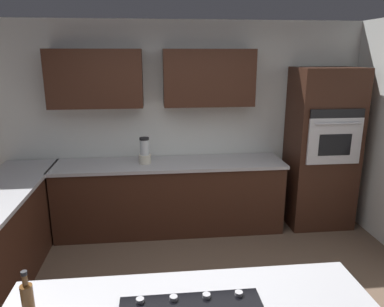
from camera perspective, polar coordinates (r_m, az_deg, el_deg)
name	(u,v)px	position (r m, az deg, el deg)	size (l,w,h in m)	color
wall_back	(170,114)	(4.70, -3.44, 6.21)	(6.00, 0.44, 2.60)	silver
lower_cabinets_back	(170,198)	(4.66, -3.45, -6.94)	(2.80, 0.60, 0.86)	#381E14
countertop_back	(170,164)	(4.51, -3.54, -1.64)	(2.84, 0.64, 0.04)	#B2B2B7
wall_oven	(322,149)	(4.94, 19.65, 0.72)	(0.80, 0.66, 2.04)	#381E14
blender	(145,152)	(4.46, -7.43, 0.18)	(0.15, 0.15, 0.32)	beige
oil_bottle	(28,302)	(2.10, -24.32, -20.48)	(0.06, 0.06, 0.29)	brown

